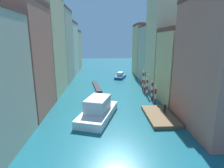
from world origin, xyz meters
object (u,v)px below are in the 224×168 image
object	(u,v)px
mooring_pole_1	(152,88)
gondola_black	(97,86)
waterfront_dock	(160,116)
person_on_dock	(165,108)
mooring_pole_0	(156,93)
mooring_pole_2	(147,85)
mooring_pole_4	(143,79)
vaporetto_white	(98,110)
mooring_pole_3	(145,81)
motorboat_0	(120,76)

from	to	relation	value
mooring_pole_1	gondola_black	xyz separation A→B (m)	(-11.00, 10.60, -2.12)
waterfront_dock	person_on_dock	world-z (taller)	person_on_dock
mooring_pole_0	mooring_pole_2	world-z (taller)	mooring_pole_2
mooring_pole_4	gondola_black	xyz separation A→B (m)	(-10.75, 3.61, -2.53)
mooring_pole_2	vaporetto_white	size ratio (longest dim) A/B	0.45
mooring_pole_2	vaporetto_white	world-z (taller)	mooring_pole_2
mooring_pole_2	vaporetto_white	distance (m)	14.29
mooring_pole_2	gondola_black	size ratio (longest dim) A/B	0.42
mooring_pole_0	vaporetto_white	bearing A→B (deg)	-152.45
vaporetto_white	mooring_pole_4	bearing A→B (deg)	55.67
mooring_pole_3	vaporetto_white	distance (m)	17.16
mooring_pole_1	vaporetto_white	bearing A→B (deg)	-143.15
vaporetto_white	mooring_pole_0	bearing A→B (deg)	27.55
mooring_pole_0	mooring_pole_2	distance (m)	4.86
mooring_pole_3	motorboat_0	distance (m)	15.73
mooring_pole_0	person_on_dock	bearing A→B (deg)	-90.84
mooring_pole_0	motorboat_0	world-z (taller)	mooring_pole_0
mooring_pole_0	mooring_pole_1	world-z (taller)	mooring_pole_1
mooring_pole_3	gondola_black	bearing A→B (deg)	157.25
mooring_pole_4	motorboat_0	distance (m)	14.75
waterfront_dock	mooring_pole_4	world-z (taller)	mooring_pole_4
mooring_pole_0	mooring_pole_4	bearing A→B (deg)	91.35
gondola_black	motorboat_0	bearing A→B (deg)	56.48
mooring_pole_0	vaporetto_white	world-z (taller)	mooring_pole_0
vaporetto_white	gondola_black	xyz separation A→B (m)	(-0.72, 18.31, -0.99)
person_on_dock	vaporetto_white	distance (m)	10.18
motorboat_0	mooring_pole_4	bearing A→B (deg)	-74.92
mooring_pole_4	mooring_pole_1	bearing A→B (deg)	-87.98
mooring_pole_1	motorboat_0	world-z (taller)	mooring_pole_1
mooring_pole_0	motorboat_0	xyz separation A→B (m)	(-4.02, 23.45, -1.48)
gondola_black	motorboat_0	xyz separation A→B (m)	(6.95, 10.50, 0.46)
mooring_pole_3	gondola_black	xyz separation A→B (m)	(-10.99, 4.61, -2.16)
mooring_pole_1	waterfront_dock	bearing A→B (deg)	-97.07
mooring_pole_1	vaporetto_white	world-z (taller)	mooring_pole_1
waterfront_dock	gondola_black	size ratio (longest dim) A/B	0.73
waterfront_dock	mooring_pole_0	bearing A→B (deg)	80.40
mooring_pole_2	vaporetto_white	xyz separation A→B (m)	(-9.95, -10.19, -1.13)
mooring_pole_1	motorboat_0	size ratio (longest dim) A/B	0.70
motorboat_0	person_on_dock	bearing A→B (deg)	-82.16
mooring_pole_2	person_on_dock	bearing A→B (deg)	-88.65
person_on_dock	mooring_pole_1	distance (m)	7.63
mooring_pole_1	mooring_pole_2	xyz separation A→B (m)	(-0.34, 2.49, 0.00)
person_on_dock	gondola_black	world-z (taller)	person_on_dock
mooring_pole_0	mooring_pole_3	xyz separation A→B (m)	(0.02, 8.35, 0.23)
person_on_dock	mooring_pole_4	bearing A→B (deg)	90.57
mooring_pole_2	gondola_black	xyz separation A→B (m)	(-10.66, 8.11, -2.12)
mooring_pole_0	gondola_black	size ratio (longest dim) A/B	0.38
mooring_pole_0	motorboat_0	bearing A→B (deg)	99.73
person_on_dock	mooring_pole_2	xyz separation A→B (m)	(-0.24, 10.03, 1.12)
waterfront_dock	gondola_black	bearing A→B (deg)	117.88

